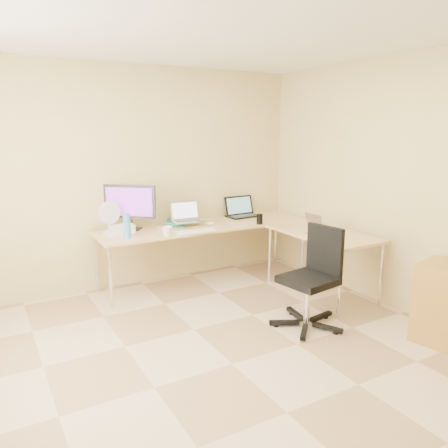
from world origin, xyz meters
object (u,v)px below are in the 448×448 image
desk_return (322,263)px  monitor (130,207)px  mug (167,231)px  laptop_return (320,225)px  water_bottle (127,226)px  keyboard (195,231)px  desk_main (206,254)px  desk_fan (109,218)px  laptop_black (243,207)px  office_chair (308,277)px  laptop_center (187,212)px

desk_return → monitor: monitor is taller
mug → laptop_return: laptop_return is taller
desk_return → water_bottle: 2.23m
keyboard → monitor: bearing=144.1°
desk_main → water_bottle: water_bottle is taller
mug → desk_fan: desk_fan is taller
laptop_black → water_bottle: 1.73m
desk_return → laptop_black: 1.34m
desk_main → office_chair: bearing=-80.8°
laptop_center → desk_fan: bearing=176.7°
desk_main → keyboard: bearing=-134.3°
desk_return → mug: 1.80m
desk_return → laptop_black: (-0.32, 1.20, 0.50)m
monitor → water_bottle: 0.43m
office_chair → monitor: bearing=113.7°
laptop_black → mug: bearing=-161.3°
monitor → keyboard: 0.81m
keyboard → laptop_return: laptop_return is taller
mug → desk_fan: 0.71m
desk_fan → water_bottle: bearing=-93.1°
mug → water_bottle: size_ratio=0.43×
monitor → laptop_black: 1.54m
desk_return → laptop_center: laptop_center is taller
keyboard → desk_fan: desk_fan is taller
mug → water_bottle: 0.43m
keyboard → water_bottle: 0.76m
laptop_center → office_chair: (0.48, -1.67, -0.40)m
desk_return → laptop_return: laptop_return is taller
laptop_return → desk_return: bearing=-64.9°
mug → water_bottle: bearing=163.1°
desk_main → mug: (-0.63, -0.30, 0.42)m
water_bottle → desk_return: bearing=-22.3°
mug → laptop_return: bearing=-26.8°
office_chair → keyboard: bearing=104.4°
keyboard → desk_fan: size_ratio=1.45×
mug → office_chair: (0.89, -1.30, -0.28)m
desk_main → desk_return: 1.40m
laptop_return → office_chair: office_chair is taller
desk_fan → monitor: bearing=-16.9°
desk_fan → office_chair: (1.39, -1.80, -0.39)m
laptop_center → laptop_return: 1.57m
keyboard → water_bottle: (-0.74, 0.12, 0.12)m
desk_return → desk_fan: desk_fan is taller
keyboard → office_chair: office_chair is taller
keyboard → desk_main: bearing=50.2°
mug → laptop_center: bearing=41.5°
laptop_center → laptop_return: bearing=-40.6°
office_chair → laptop_black: bearing=69.0°
water_bottle → desk_fan: (-0.09, 0.37, 0.03)m
desk_main → desk_fan: (-1.13, 0.20, 0.52)m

